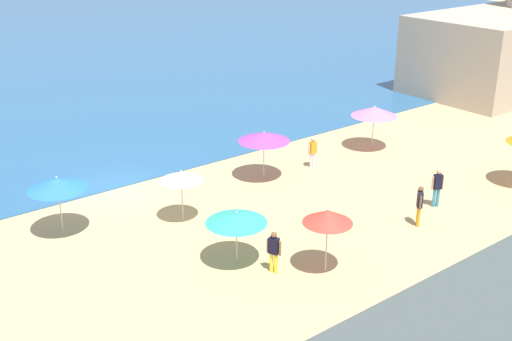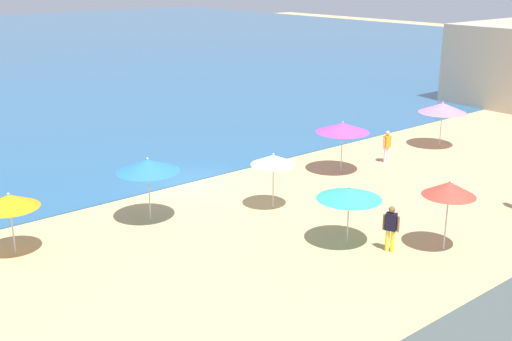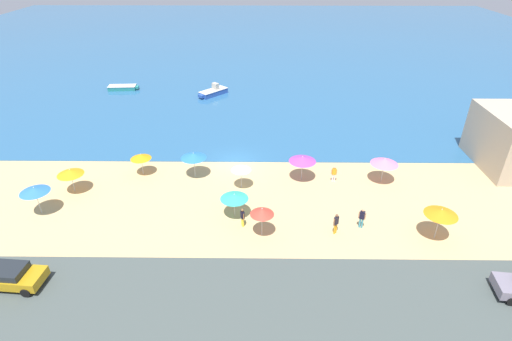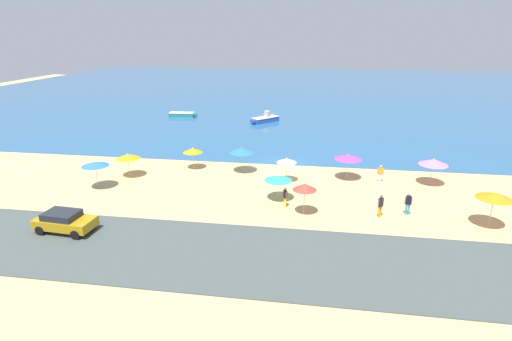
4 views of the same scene
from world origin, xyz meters
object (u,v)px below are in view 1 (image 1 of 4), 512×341
Objects in this scene: bather_3 at (420,204)px; beach_umbrella_7 at (374,111)px; beach_umbrella_1 at (264,137)px; beach_umbrella_9 at (181,176)px; bather_2 at (313,151)px; beach_umbrella_3 at (57,183)px; bather_0 at (437,186)px; bather_1 at (274,250)px; beach_umbrella_2 at (236,218)px; beach_umbrella_6 at (328,217)px.

beach_umbrella_7 is at bearing 54.03° from bather_3.
beach_umbrella_1 is 8.12m from bather_3.
beach_umbrella_9 is at bearing -174.85° from beach_umbrella_7.
beach_umbrella_3 is at bearing 176.57° from bather_2.
beach_umbrella_7 is (7.33, -0.30, -0.04)m from beach_umbrella_1.
bather_0 is 6.90m from bather_2.
bather_1 is at bearing 179.46° from bather_0.
beach_umbrella_1 is 3.20m from bather_2.
bather_3 is at bearing -40.77° from beach_umbrella_9.
beach_umbrella_9 is 9.79m from bather_3.
bather_0 is at bearing -60.84° from beach_umbrella_1.
bather_3 reaches higher than bather_0.
beach_umbrella_2 is (-5.84, -5.72, -0.29)m from beach_umbrella_1.
beach_umbrella_1 is 1.00× the size of beach_umbrella_3.
beach_umbrella_6 reaches higher than beach_umbrella_1.
beach_umbrella_6 reaches higher than bather_3.
bather_1 is (0.34, -5.56, -1.10)m from beach_umbrella_9.
beach_umbrella_1 is 1.42× the size of bather_0.
beach_umbrella_6 reaches higher than bather_2.
beach_umbrella_1 is at bearing 103.50° from bather_3.
beach_umbrella_3 is 1.00× the size of beach_umbrella_6.
beach_umbrella_7 reaches higher than beach_umbrella_2.
beach_umbrella_6 is at bearing -53.98° from beach_umbrella_3.
beach_umbrella_9 is 1.29× the size of bather_3.
bather_1 reaches higher than bather_2.
bather_0 is 1.11× the size of bather_2.
beach_umbrella_6 is 1.10× the size of beach_umbrella_9.
beach_umbrella_6 is 1.01× the size of beach_umbrella_7.
beach_umbrella_3 is 1.54× the size of bather_1.
beach_umbrella_6 is at bearing -36.80° from bather_1.
beach_umbrella_6 is (-3.67, -8.13, 0.04)m from beach_umbrella_1.
beach_umbrella_6 is 6.92m from beach_umbrella_9.
beach_umbrella_9 is at bearing 93.46° from bather_1.
beach_umbrella_3 is 1.58× the size of bather_2.
bather_1 is at bearing -126.31° from beach_umbrella_1.
beach_umbrella_6 is 5.69m from bather_3.
beach_umbrella_1 reaches higher than beach_umbrella_9.
bather_3 is (1.88, -7.81, -1.17)m from beach_umbrella_1.
beach_umbrella_6 is 1.43× the size of bather_0.
bather_0 is 1.08× the size of bather_1.
beach_umbrella_7 is at bearing 5.15° from beach_umbrella_9.
beach_umbrella_7 is at bearing 63.71° from bather_0.
bather_3 is at bearing -6.43° from bather_1.
beach_umbrella_3 reaches higher than bather_1.
beach_umbrella_1 is at bearing 65.71° from beach_umbrella_6.
bather_3 is (7.72, -2.09, -0.88)m from beach_umbrella_2.
beach_umbrella_6 is 2.26m from bather_1.
beach_umbrella_7 reaches higher than bather_0.
beach_umbrella_2 is at bearing -135.58° from beach_umbrella_1.
bather_0 is 1.00× the size of bather_3.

